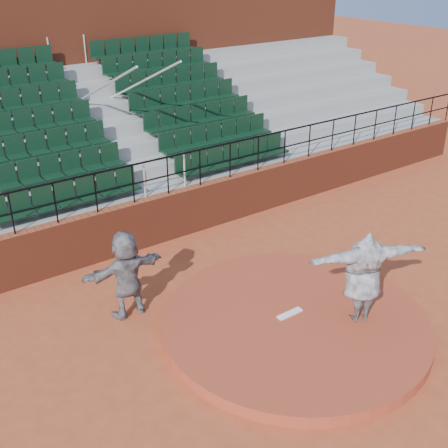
# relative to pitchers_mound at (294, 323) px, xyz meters

# --- Properties ---
(ground) EXTENTS (90.00, 90.00, 0.00)m
(ground) POSITION_rel_pitchers_mound_xyz_m (0.00, 0.00, -0.12)
(ground) COLOR #AA4726
(ground) RESTS_ON ground
(pitchers_mound) EXTENTS (5.50, 5.50, 0.25)m
(pitchers_mound) POSITION_rel_pitchers_mound_xyz_m (0.00, 0.00, 0.00)
(pitchers_mound) COLOR #A53E24
(pitchers_mound) RESTS_ON ground
(pitching_rubber) EXTENTS (0.60, 0.15, 0.03)m
(pitching_rubber) POSITION_rel_pitchers_mound_xyz_m (0.00, 0.15, 0.14)
(pitching_rubber) COLOR white
(pitching_rubber) RESTS_ON pitchers_mound
(boundary_wall) EXTENTS (24.00, 0.30, 1.30)m
(boundary_wall) POSITION_rel_pitchers_mound_xyz_m (0.00, 5.00, 0.53)
(boundary_wall) COLOR maroon
(boundary_wall) RESTS_ON ground
(wall_railing) EXTENTS (24.04, 0.05, 1.03)m
(wall_railing) POSITION_rel_pitchers_mound_xyz_m (0.00, 5.00, 1.90)
(wall_railing) COLOR black
(wall_railing) RESTS_ON boundary_wall
(seating_deck) EXTENTS (24.00, 5.97, 4.63)m
(seating_deck) POSITION_rel_pitchers_mound_xyz_m (0.00, 8.64, 1.33)
(seating_deck) COLOR gray
(seating_deck) RESTS_ON ground
(press_box_facade) EXTENTS (24.00, 3.00, 7.10)m
(press_box_facade) POSITION_rel_pitchers_mound_xyz_m (0.00, 12.60, 3.43)
(press_box_facade) COLOR maroon
(press_box_facade) RESTS_ON ground
(pitcher) EXTENTS (2.51, 1.52, 1.98)m
(pitcher) POSITION_rel_pitchers_mound_xyz_m (1.04, -0.77, 1.12)
(pitcher) COLOR black
(pitcher) RESTS_ON pitchers_mound
(fielder) EXTENTS (1.81, 0.58, 1.95)m
(fielder) POSITION_rel_pitchers_mound_xyz_m (-2.53, 2.45, 0.85)
(fielder) COLOR black
(fielder) RESTS_ON ground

